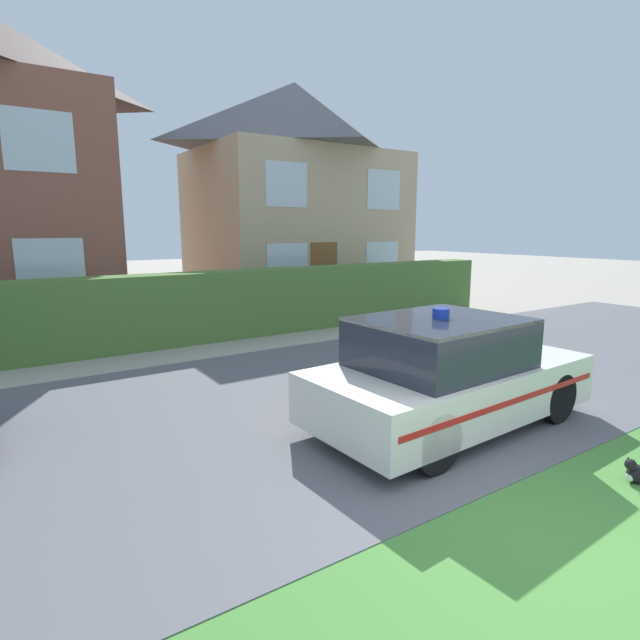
{
  "coord_description": "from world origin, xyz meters",
  "views": [
    {
      "loc": [
        -3.48,
        -2.12,
        2.51
      ],
      "look_at": [
        0.93,
        4.55,
        1.05
      ],
      "focal_mm": 28.0,
      "sensor_mm": 36.0,
      "label": 1
    }
  ],
  "objects": [
    {
      "name": "ground_plane",
      "position": [
        0.0,
        0.0,
        0.0
      ],
      "size": [
        80.0,
        80.0,
        0.0
      ],
      "primitive_type": "plane",
      "color": "#A89E8E"
    },
    {
      "name": "road_strip",
      "position": [
        0.0,
        3.83,
        0.01
      ],
      "size": [
        28.0,
        6.34,
        0.01
      ],
      "primitive_type": "cube",
      "color": "#5B5B60",
      "rests_on": "ground"
    },
    {
      "name": "lawn_verge",
      "position": [
        0.0,
        -0.61,
        0.0
      ],
      "size": [
        28.0,
        2.53,
        0.01
      ],
      "primitive_type": "cube",
      "color": "#478438",
      "rests_on": "ground"
    },
    {
      "name": "garden_hedge",
      "position": [
        1.33,
        8.6,
        0.78
      ],
      "size": [
        15.38,
        0.73,
        1.56
      ],
      "primitive_type": "cube",
      "color": "#4C7233",
      "rests_on": "ground"
    },
    {
      "name": "police_car",
      "position": [
        1.26,
        2.1,
        0.69
      ],
      "size": [
        3.89,
        1.94,
        1.54
      ],
      "rotation": [
        0.0,
        0.0,
        0.05
      ],
      "color": "black",
      "rests_on": "road_strip"
    },
    {
      "name": "cat",
      "position": [
        1.71,
        0.0,
        0.11
      ],
      "size": [
        0.3,
        0.23,
        0.28
      ],
      "rotation": [
        0.0,
        0.0,
        2.92
      ],
      "color": "black",
      "rests_on": "ground"
    },
    {
      "name": "house_right",
      "position": [
        5.93,
        13.68,
        3.83
      ],
      "size": [
        7.13,
        5.52,
        7.49
      ],
      "color": "tan",
      "rests_on": "ground"
    },
    {
      "name": "wheelie_bin",
      "position": [
        -2.85,
        8.91,
        0.54
      ],
      "size": [
        0.78,
        0.81,
        1.07
      ],
      "rotation": [
        0.0,
        0.0,
        0.19
      ],
      "color": "#474C8C",
      "rests_on": "ground"
    }
  ]
}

